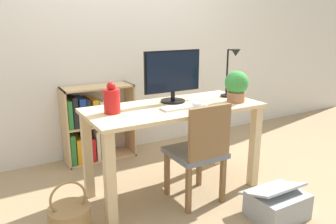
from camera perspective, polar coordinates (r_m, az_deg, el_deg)
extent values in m
plane|color=#997F5B|center=(2.91, 1.01, -13.38)|extent=(10.00, 10.00, 0.00)
cube|color=silver|center=(3.59, -8.62, 13.61)|extent=(8.00, 0.05, 2.60)
cube|color=#D8BC8C|center=(2.63, 1.08, 0.76)|extent=(1.42, 0.63, 0.03)
cube|color=#D8BC8C|center=(2.28, -10.05, -11.94)|extent=(0.07, 0.07, 0.72)
cube|color=#D8BC8C|center=(2.94, 14.84, -5.86)|extent=(0.07, 0.07, 0.72)
cube|color=#D8BC8C|center=(2.74, -13.84, -7.39)|extent=(0.07, 0.07, 0.72)
cube|color=#D8BC8C|center=(3.31, 8.51, -3.12)|extent=(0.07, 0.07, 0.72)
cylinder|color=black|center=(2.76, 0.85, 1.95)|extent=(0.21, 0.21, 0.02)
cylinder|color=black|center=(2.75, 0.85, 2.95)|extent=(0.04, 0.04, 0.08)
cube|color=black|center=(2.72, 0.80, 7.11)|extent=(0.52, 0.02, 0.34)
cube|color=black|center=(2.72, 0.87, 7.09)|extent=(0.49, 0.03, 0.32)
cube|color=silver|center=(2.56, 2.62, 0.87)|extent=(0.36, 0.11, 0.02)
cylinder|color=red|center=(2.44, -9.75, 1.83)|extent=(0.12, 0.12, 0.18)
sphere|color=red|center=(2.41, -9.87, 4.43)|extent=(0.07, 0.07, 0.07)
cylinder|color=black|center=(3.01, 10.06, 2.85)|extent=(0.10, 0.10, 0.02)
cylinder|color=black|center=(2.97, 10.25, 6.81)|extent=(0.02, 0.02, 0.40)
cylinder|color=black|center=(2.91, 11.07, 10.57)|extent=(0.01, 0.10, 0.01)
cone|color=black|center=(2.87, 11.71, 10.08)|extent=(0.08, 0.08, 0.06)
cylinder|color=#9E6647|center=(2.81, 11.72, 2.59)|extent=(0.15, 0.15, 0.09)
sphere|color=#388C3D|center=(2.79, 11.86, 5.03)|extent=(0.20, 0.20, 0.20)
cube|color=slate|center=(2.62, 4.69, -7.04)|extent=(0.40, 0.40, 0.04)
cube|color=brown|center=(2.41, 7.29, -3.61)|extent=(0.36, 0.03, 0.40)
cube|color=brown|center=(2.51, 3.59, -13.42)|extent=(0.04, 0.04, 0.38)
cube|color=brown|center=(2.68, 9.50, -11.61)|extent=(0.04, 0.04, 0.38)
cube|color=brown|center=(2.76, -0.17, -10.63)|extent=(0.04, 0.04, 0.38)
cube|color=brown|center=(2.91, 5.45, -9.20)|extent=(0.04, 0.04, 0.38)
cube|color=tan|center=(3.38, -17.52, -2.73)|extent=(0.02, 0.28, 0.78)
cube|color=tan|center=(3.58, -6.64, -1.12)|extent=(0.02, 0.28, 0.78)
cube|color=tan|center=(3.59, -11.59, -7.72)|extent=(0.71, 0.28, 0.02)
cube|color=tan|center=(3.37, -12.28, 4.28)|extent=(0.71, 0.28, 0.02)
cube|color=tan|center=(3.47, -11.92, -1.91)|extent=(0.68, 0.28, 0.02)
cube|color=#2D7F38|center=(3.46, -16.53, -6.02)|extent=(0.05, 0.24, 0.31)
cube|color=orange|center=(3.49, -15.38, -6.26)|extent=(0.07, 0.24, 0.26)
cube|color=black|center=(3.49, -14.29, -5.54)|extent=(0.04, 0.24, 0.33)
cube|color=red|center=(3.52, -13.32, -6.06)|extent=(0.04, 0.24, 0.24)
cube|color=beige|center=(3.52, -12.50, -5.41)|extent=(0.04, 0.24, 0.31)
cube|color=red|center=(3.55, -11.69, -5.78)|extent=(0.05, 0.24, 0.24)
cube|color=#2D7F38|center=(3.35, -17.05, -0.21)|extent=(0.04, 0.24, 0.28)
cube|color=black|center=(3.36, -16.18, 0.08)|extent=(0.05, 0.24, 0.30)
cube|color=navy|center=(3.38, -14.99, 0.12)|extent=(0.06, 0.24, 0.29)
cube|color=black|center=(3.39, -14.02, 0.15)|extent=(0.05, 0.24, 0.27)
cube|color=orange|center=(3.41, -12.92, 0.18)|extent=(0.05, 0.24, 0.26)
cube|color=beige|center=(3.43, -11.85, 0.15)|extent=(0.06, 0.24, 0.24)
cylinder|color=#997547|center=(2.41, -16.68, -17.82)|extent=(0.28, 0.28, 0.21)
torus|color=#997547|center=(2.32, -17.02, -14.15)|extent=(0.24, 0.02, 0.24)
cube|color=#999EA3|center=(2.63, 18.50, -15.10)|extent=(0.40, 0.31, 0.19)
cube|color=#999EA3|center=(2.62, 17.68, -12.59)|extent=(0.40, 0.30, 0.12)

